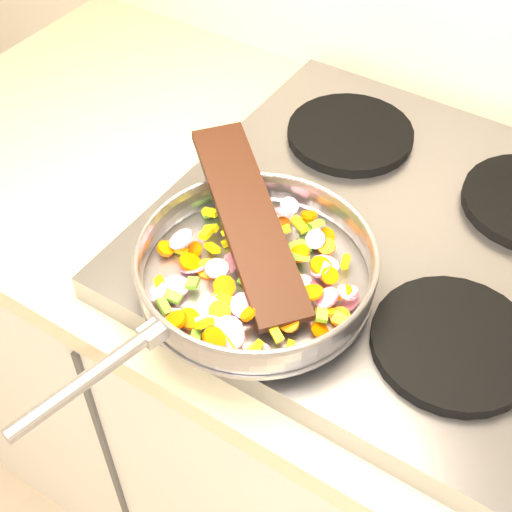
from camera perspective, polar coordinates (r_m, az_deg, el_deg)
The scene contains 7 objects.
cooktop at distance 0.98m, azimuth 10.81°, elevation 1.39°, with size 0.60×0.60×0.04m, color #939399.
grate_fl at distance 0.91m, azimuth -0.61°, elevation 0.78°, with size 0.19×0.19×0.02m, color black.
grate_fr at distance 0.85m, azimuth 15.53°, elevation -6.71°, with size 0.19×0.19×0.02m, color black.
grate_bl at distance 1.10m, azimuth 7.55°, elevation 9.67°, with size 0.19×0.19×0.02m, color black.
saute_pan at distance 0.84m, azimuth -0.14°, elevation -0.85°, with size 0.32×0.49×0.05m.
vegetable_heap at distance 0.85m, azimuth 0.31°, elevation -1.43°, with size 0.26×0.27×0.05m.
wooden_spatula at distance 0.86m, azimuth -0.57°, elevation 2.94°, with size 0.29×0.07×0.01m, color black.
Camera 1 is at (-0.49, 1.00, 1.61)m, focal length 50.00 mm.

